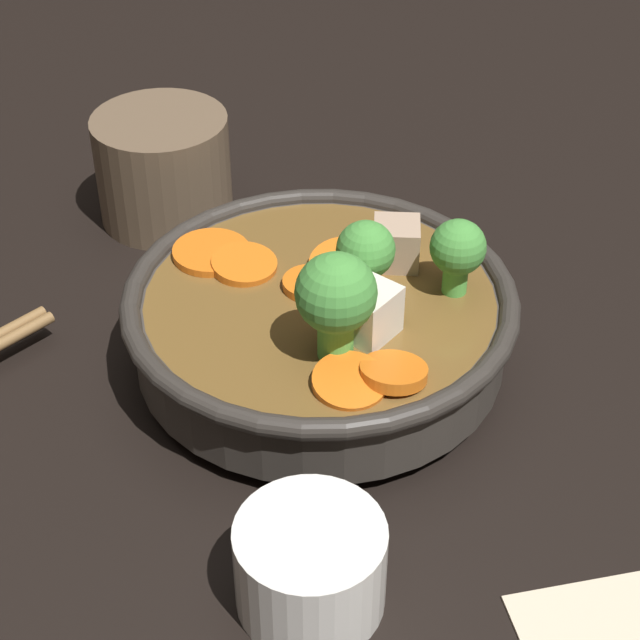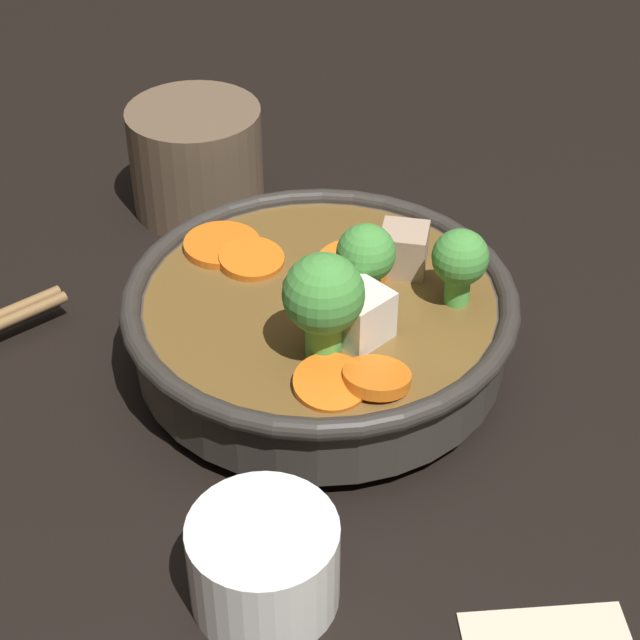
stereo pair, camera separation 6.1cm
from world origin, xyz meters
The scene contains 4 objects.
ground_plane centered at (0.00, 0.00, 0.00)m, with size 3.00×3.00×0.00m, color black.
stirfry_bowl centered at (0.00, 0.00, 0.04)m, with size 0.23×0.23×0.11m.
tea_cup centered at (-0.15, 0.09, 0.02)m, with size 0.07×0.07×0.05m.
dark_mug centered at (0.20, 0.01, 0.04)m, with size 0.12×0.09×0.08m.
Camera 1 is at (-0.42, 0.23, 0.42)m, focal length 60.00 mm.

